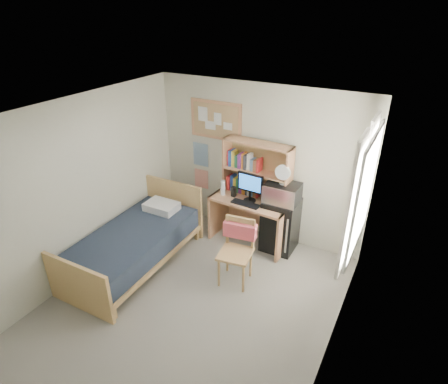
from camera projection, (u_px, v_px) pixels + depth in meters
The scene contains 26 objects.
floor at pixel (191, 305), 5.08m from camera, with size 3.60×4.20×0.02m, color gray.
ceiling at pixel (181, 117), 3.88m from camera, with size 3.60×4.20×0.02m, color white.
wall_back at pixel (258, 163), 6.12m from camera, with size 3.60×0.04×2.60m, color beige.
wall_front at pixel (33, 352), 2.84m from camera, with size 3.60×0.04×2.60m, color beige.
wall_left at pixel (80, 191), 5.24m from camera, with size 0.04×4.20×2.60m, color beige.
wall_right at pixel (338, 269), 3.71m from camera, with size 0.04×4.20×2.60m, color beige.
window_unit at pixel (361, 193), 4.53m from camera, with size 0.10×1.40×1.70m, color white.
curtain_left at pixel (352, 206), 4.23m from camera, with size 0.04×0.55×1.70m, color beige.
curtain_right at pixel (365, 180), 4.86m from camera, with size 0.04×0.55×1.70m, color beige.
bulletin_board at pixel (216, 120), 6.15m from camera, with size 0.94×0.03×0.64m, color tan.
poster_wave at pixel (201, 155), 6.60m from camera, with size 0.30×0.01×0.42m, color #225789.
poster_japan at pixel (201, 179), 6.81m from camera, with size 0.28×0.01×0.36m, color red.
desk at pixel (251, 221), 6.23m from camera, with size 1.29×0.65×0.81m, color tan.
desk_chair at pixel (235, 253), 5.28m from camera, with size 0.49×0.49×0.98m, color tan.
mini_fridge at pixel (280, 225), 6.05m from camera, with size 0.52×0.52×0.88m, color black.
bed at pixel (134, 248), 5.73m from camera, with size 1.07×2.15×0.59m, color #1C2533.
hutch at pixel (257, 170), 5.95m from camera, with size 1.13×0.29×0.93m, color tan.
monitor at pixel (250, 188), 5.90m from camera, with size 0.44×0.03×0.46m, color black.
keyboard at pixel (245, 204), 5.89m from camera, with size 0.47×0.15×0.02m, color black.
speaker_left at pixel (234, 192), 6.11m from camera, with size 0.07×0.07×0.17m, color black.
speaker_right at pixel (267, 201), 5.83m from camera, with size 0.06×0.06×0.16m, color black.
water_bottle at pixel (223, 188), 6.14m from camera, with size 0.07×0.07×0.25m, color white.
hoodie at pixel (240, 230), 5.33m from camera, with size 0.47×0.14×0.23m, color #FF616D.
microwave at pixel (282, 193), 5.77m from camera, with size 0.52×0.40×0.30m, color silver.
desk_fan at pixel (284, 175), 5.63m from camera, with size 0.24×0.24×0.29m, color white.
pillow at pixel (162, 206), 6.15m from camera, with size 0.53×0.37×0.13m, color white.
Camera 1 is at (2.22, -3.13, 3.68)m, focal length 30.00 mm.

